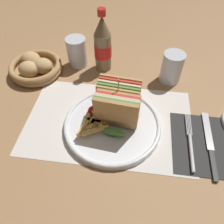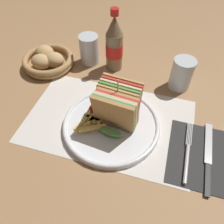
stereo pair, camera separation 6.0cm
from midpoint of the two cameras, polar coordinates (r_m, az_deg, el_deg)
name	(u,v)px [view 2 (the right image)]	position (r m, az deg, el deg)	size (l,w,h in m)	color
ground_plane	(110,130)	(0.62, 2.31, -4.82)	(4.00, 4.00, 0.00)	#9E754C
placemat	(109,121)	(0.63, 1.98, -2.41)	(0.48, 0.30, 0.00)	silver
plate_main	(110,124)	(0.62, 2.28, -3.33)	(0.27, 0.27, 0.02)	white
club_sandwich	(117,107)	(0.57, 4.36, 1.26)	(0.12, 0.12, 0.15)	tan
fries_pile	(93,120)	(0.60, -2.24, -2.21)	(0.08, 0.10, 0.02)	#E0B756
ketchup_blob	(98,109)	(0.63, -1.05, 0.69)	(0.05, 0.04, 0.02)	maroon
napkin	(197,155)	(0.62, 24.06, -10.30)	(0.15, 0.20, 0.00)	#2D2D2D
fork	(187,157)	(0.60, 21.86, -10.97)	(0.02, 0.18, 0.01)	silver
knife	(208,157)	(0.63, 26.45, -10.72)	(0.02, 0.21, 0.00)	black
coke_bottle_near	(114,45)	(0.76, 2.97, 16.99)	(0.06, 0.06, 0.21)	#7A6647
glass_near	(182,74)	(0.75, 19.98, 9.19)	(0.07, 0.07, 0.10)	silver
glass_far	(89,49)	(0.81, -3.77, 15.90)	(0.07, 0.07, 0.10)	silver
bread_basket	(48,60)	(0.83, -14.35, 12.84)	(0.18, 0.18, 0.06)	#AD8451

